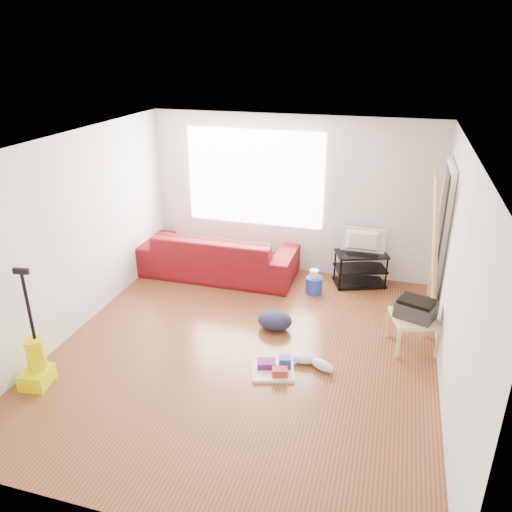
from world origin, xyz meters
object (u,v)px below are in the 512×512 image
(tv_stand, at_px, (360,268))
(side_table, at_px, (414,322))
(cleaning_tray, at_px, (275,369))
(vacuum, at_px, (36,364))
(sofa, at_px, (219,274))
(backpack, at_px, (275,328))
(bucket, at_px, (314,292))

(tv_stand, relative_size, side_table, 1.36)
(side_table, height_order, cleaning_tray, side_table)
(vacuum, bearing_deg, sofa, 65.20)
(cleaning_tray, xyz_separation_m, backpack, (-0.23, 0.92, -0.05))
(cleaning_tray, bearing_deg, tv_stand, 74.45)
(side_table, distance_m, vacuum, 4.37)
(tv_stand, distance_m, backpack, 1.90)
(cleaning_tray, xyz_separation_m, vacuum, (-2.46, -0.90, 0.20))
(bucket, height_order, backpack, same)
(bucket, bearing_deg, tv_stand, 36.50)
(cleaning_tray, bearing_deg, vacuum, -159.92)
(sofa, distance_m, bucket, 1.60)
(sofa, height_order, vacuum, vacuum)
(vacuum, bearing_deg, side_table, 17.31)
(sofa, height_order, cleaning_tray, sofa)
(cleaning_tray, distance_m, vacuum, 2.62)
(sofa, xyz_separation_m, cleaning_tray, (1.50, -2.28, 0.05))
(sofa, height_order, tv_stand, tv_stand)
(backpack, bearing_deg, tv_stand, 62.58)
(tv_stand, height_order, cleaning_tray, tv_stand)
(sofa, distance_m, vacuum, 3.33)
(side_table, bearing_deg, backpack, -178.23)
(tv_stand, bearing_deg, vacuum, -152.81)
(tv_stand, relative_size, bucket, 3.51)
(sofa, bearing_deg, side_table, 156.42)
(tv_stand, relative_size, cleaning_tray, 1.55)
(bucket, relative_size, backpack, 0.55)
(bucket, bearing_deg, cleaning_tray, -92.26)
(sofa, xyz_separation_m, tv_stand, (2.21, 0.27, 0.27))
(tv_stand, bearing_deg, side_table, -83.90)
(tv_stand, xyz_separation_m, side_table, (0.78, -1.58, 0.09))
(cleaning_tray, height_order, vacuum, vacuum)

